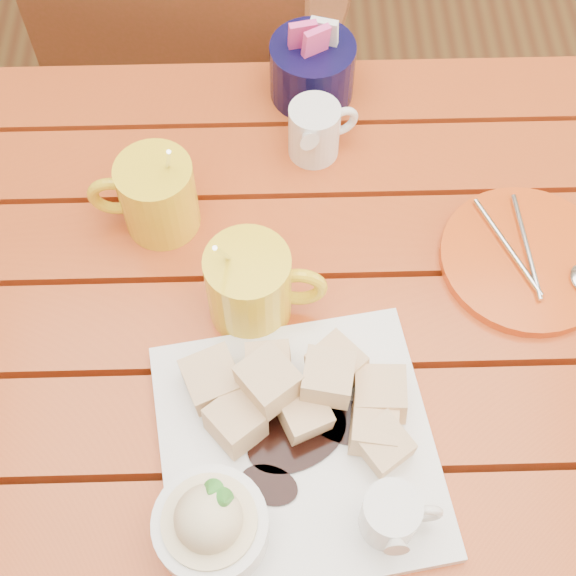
{
  "coord_description": "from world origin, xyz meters",
  "views": [
    {
      "loc": [
        -0.0,
        -0.41,
        1.53
      ],
      "look_at": [
        0.01,
        0.0,
        0.82
      ],
      "focal_mm": 50.0,
      "sensor_mm": 36.0,
      "label": 1
    }
  ],
  "objects_px": {
    "orange_saucer": "(528,260)",
    "table": "(282,362)",
    "dessert_plate": "(283,459)",
    "coffee_mug_left": "(155,195)",
    "chair_far": "(196,64)",
    "coffee_mug_right": "(252,285)"
  },
  "relations": [
    {
      "from": "orange_saucer",
      "to": "table",
      "type": "bearing_deg",
      "value": -166.37
    },
    {
      "from": "dessert_plate",
      "to": "coffee_mug_left",
      "type": "relative_size",
      "value": 2.11
    },
    {
      "from": "table",
      "to": "orange_saucer",
      "type": "relative_size",
      "value": 6.11
    },
    {
      "from": "chair_far",
      "to": "coffee_mug_right",
      "type": "bearing_deg",
      "value": 114.76
    },
    {
      "from": "table",
      "to": "coffee_mug_left",
      "type": "bearing_deg",
      "value": 135.23
    },
    {
      "from": "dessert_plate",
      "to": "coffee_mug_left",
      "type": "distance_m",
      "value": 0.34
    },
    {
      "from": "table",
      "to": "orange_saucer",
      "type": "distance_m",
      "value": 0.31
    },
    {
      "from": "table",
      "to": "coffee_mug_left",
      "type": "relative_size",
      "value": 8.22
    },
    {
      "from": "orange_saucer",
      "to": "coffee_mug_left",
      "type": "bearing_deg",
      "value": 170.57
    },
    {
      "from": "dessert_plate",
      "to": "coffee_mug_right",
      "type": "height_order",
      "value": "coffee_mug_right"
    },
    {
      "from": "coffee_mug_right",
      "to": "orange_saucer",
      "type": "relative_size",
      "value": 0.77
    },
    {
      "from": "table",
      "to": "chair_far",
      "type": "relative_size",
      "value": 1.29
    },
    {
      "from": "coffee_mug_left",
      "to": "orange_saucer",
      "type": "relative_size",
      "value": 0.74
    },
    {
      "from": "coffee_mug_right",
      "to": "coffee_mug_left",
      "type": "bearing_deg",
      "value": 134.58
    },
    {
      "from": "coffee_mug_left",
      "to": "coffee_mug_right",
      "type": "relative_size",
      "value": 0.96
    },
    {
      "from": "chair_far",
      "to": "coffee_mug_left",
      "type": "bearing_deg",
      "value": 104.67
    },
    {
      "from": "dessert_plate",
      "to": "orange_saucer",
      "type": "xyz_separation_m",
      "value": [
        0.29,
        0.23,
        -0.02
      ]
    },
    {
      "from": "chair_far",
      "to": "orange_saucer",
      "type": "bearing_deg",
      "value": 141.71
    },
    {
      "from": "coffee_mug_right",
      "to": "orange_saucer",
      "type": "bearing_deg",
      "value": 12.38
    },
    {
      "from": "coffee_mug_left",
      "to": "coffee_mug_right",
      "type": "bearing_deg",
      "value": -47.27
    },
    {
      "from": "dessert_plate",
      "to": "orange_saucer",
      "type": "height_order",
      "value": "dessert_plate"
    },
    {
      "from": "table",
      "to": "coffee_mug_left",
      "type": "xyz_separation_m",
      "value": [
        -0.14,
        0.14,
        0.16
      ]
    }
  ]
}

